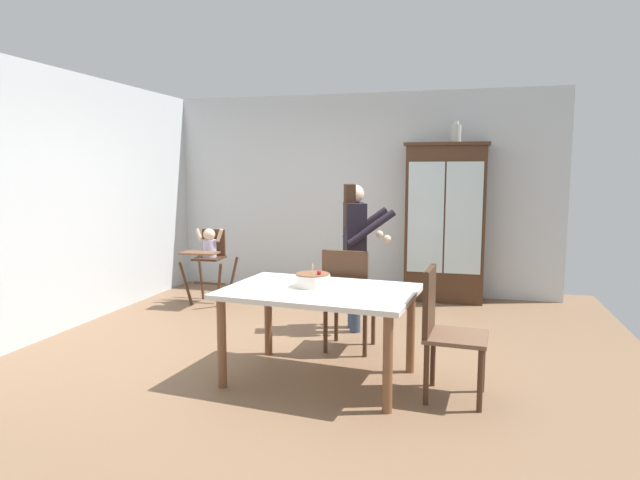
# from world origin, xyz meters

# --- Properties ---
(ground_plane) EXTENTS (6.24, 6.24, 0.00)m
(ground_plane) POSITION_xyz_m (0.00, 0.00, 0.00)
(ground_plane) COLOR brown
(wall_back) EXTENTS (5.32, 0.06, 2.70)m
(wall_back) POSITION_xyz_m (0.00, 2.63, 1.35)
(wall_back) COLOR silver
(wall_back) RESTS_ON ground_plane
(wall_left) EXTENTS (0.06, 5.32, 2.70)m
(wall_left) POSITION_xyz_m (-2.63, 0.00, 1.35)
(wall_left) COLOR silver
(wall_left) RESTS_ON ground_plane
(china_cabinet) EXTENTS (1.04, 0.48, 2.02)m
(china_cabinet) POSITION_xyz_m (1.17, 2.37, 1.01)
(china_cabinet) COLOR #422819
(china_cabinet) RESTS_ON ground_plane
(ceramic_vase) EXTENTS (0.13, 0.13, 0.27)m
(ceramic_vase) POSITION_xyz_m (1.27, 2.37, 2.14)
(ceramic_vase) COLOR #B2B7B2
(ceramic_vase) RESTS_ON china_cabinet
(high_chair_with_toddler) EXTENTS (0.59, 0.70, 0.95)m
(high_chair_with_toddler) POSITION_xyz_m (-1.69, 1.46, 0.65)
(high_chair_with_toddler) COLOR #422819
(high_chair_with_toddler) RESTS_ON ground_plane
(adult_person) EXTENTS (0.62, 0.61, 1.53)m
(adult_person) POSITION_xyz_m (0.32, 0.76, 0.97)
(adult_person) COLOR #33425B
(adult_person) RESTS_ON ground_plane
(dining_table) EXTENTS (1.57, 1.14, 0.74)m
(dining_table) POSITION_xyz_m (0.32, -0.68, 0.65)
(dining_table) COLOR silver
(dining_table) RESTS_ON ground_plane
(birthday_cake) EXTENTS (0.28, 0.28, 0.19)m
(birthday_cake) POSITION_xyz_m (0.25, -0.61, 0.79)
(birthday_cake) COLOR white
(birthday_cake) RESTS_ON dining_table
(dining_chair_far_side) EXTENTS (0.46, 0.46, 0.96)m
(dining_chair_far_side) POSITION_xyz_m (0.40, 0.04, 0.56)
(dining_chair_far_side) COLOR #422819
(dining_chair_far_side) RESTS_ON ground_plane
(dining_chair_right_end) EXTENTS (0.47, 0.47, 0.96)m
(dining_chair_right_end) POSITION_xyz_m (1.28, -0.77, 0.56)
(dining_chair_right_end) COLOR #422819
(dining_chair_right_end) RESTS_ON ground_plane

